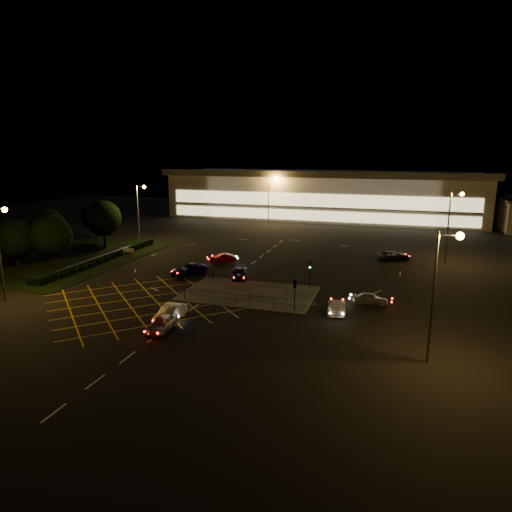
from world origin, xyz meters
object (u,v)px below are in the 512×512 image
(car_near_silver, at_px, (162,323))
(car_circ_red, at_px, (223,258))
(signal_ne, at_px, (310,269))
(car_far_dkgrey, at_px, (240,273))
(signal_sw, at_px, (184,278))
(car_right_silver, at_px, (371,299))
(car_approach_white, at_px, (337,306))
(signal_nw, at_px, (213,261))
(signal_se, at_px, (295,288))
(car_left_blue, at_px, (188,269))
(car_queue_white, at_px, (170,313))
(car_east_grey, at_px, (394,256))

(car_near_silver, relative_size, car_circ_red, 1.09)
(car_near_silver, xyz_separation_m, car_circ_red, (-4.20, 25.26, -0.08))
(signal_ne, xyz_separation_m, car_far_dkgrey, (-9.13, 1.63, -1.73))
(car_circ_red, bearing_deg, signal_sw, -22.49)
(signal_sw, distance_m, car_circ_red, 17.05)
(car_right_silver, relative_size, car_approach_white, 0.82)
(signal_sw, distance_m, signal_ne, 14.41)
(signal_nw, bearing_deg, signal_se, -33.65)
(car_right_silver, xyz_separation_m, car_circ_red, (-21.33, 12.51, 0.00))
(signal_ne, bearing_deg, car_circ_red, 148.22)
(car_near_silver, height_order, car_left_blue, car_near_silver)
(car_right_silver, distance_m, car_circ_red, 24.72)
(car_left_blue, bearing_deg, signal_ne, 23.53)
(car_queue_white, xyz_separation_m, car_right_silver, (17.63, 10.29, -0.12))
(car_far_dkgrey, height_order, car_right_silver, car_far_dkgrey)
(signal_sw, height_order, car_queue_white, signal_sw)
(signal_nw, height_order, car_far_dkgrey, signal_nw)
(car_right_silver, height_order, car_east_grey, car_east_grey)
(car_far_dkgrey, relative_size, car_east_grey, 0.93)
(car_left_blue, height_order, car_east_grey, car_left_blue)
(car_far_dkgrey, xyz_separation_m, car_east_grey, (18.19, 15.68, 0.02))
(signal_se, relative_size, car_far_dkgrey, 0.71)
(car_approach_white, bearing_deg, car_near_silver, 26.78)
(signal_se, bearing_deg, car_right_silver, -148.74)
(car_near_silver, bearing_deg, car_far_dkgrey, 84.08)
(car_near_silver, relative_size, car_east_grey, 0.84)
(car_far_dkgrey, bearing_deg, signal_ne, -26.68)
(signal_ne, distance_m, car_far_dkgrey, 9.43)
(signal_se, bearing_deg, car_far_dkgrey, -46.50)
(car_far_dkgrey, xyz_separation_m, car_approach_white, (13.18, -8.78, -0.01))
(car_right_silver, bearing_deg, car_queue_white, 121.83)
(car_far_dkgrey, distance_m, car_right_silver, 17.06)
(car_far_dkgrey, relative_size, car_approach_white, 1.02)
(car_approach_white, bearing_deg, car_circ_red, -47.74)
(signal_se, xyz_separation_m, car_queue_white, (-10.54, -5.99, -1.64))
(car_near_silver, bearing_deg, signal_nw, 93.77)
(car_near_silver, distance_m, car_left_blue, 18.80)
(signal_se, xyz_separation_m, car_left_blue, (-16.03, 9.37, -1.69))
(signal_se, xyz_separation_m, car_circ_red, (-14.24, 16.81, -1.76))
(car_near_silver, bearing_deg, car_right_silver, 33.63)
(signal_sw, distance_m, car_right_silver, 19.64)
(signal_se, distance_m, signal_nw, 14.41)
(signal_ne, distance_m, car_queue_white, 17.58)
(signal_se, xyz_separation_m, car_approach_white, (4.05, 0.84, -1.74))
(car_near_silver, relative_size, car_far_dkgrey, 0.91)
(car_queue_white, height_order, car_east_grey, car_queue_white)
(signal_sw, bearing_deg, car_queue_white, 103.67)
(car_near_silver, xyz_separation_m, car_right_silver, (17.12, 12.75, -0.08))
(car_queue_white, bearing_deg, signal_nw, 95.72)
(signal_nw, relative_size, car_left_blue, 0.64)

